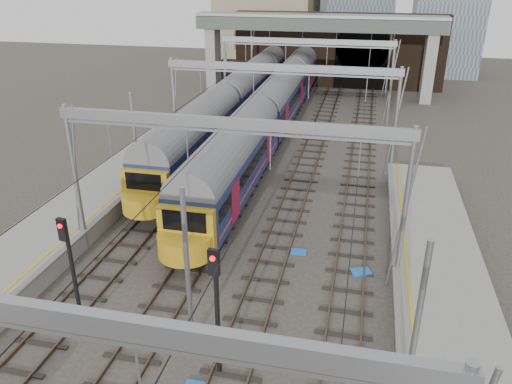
% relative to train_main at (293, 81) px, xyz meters
% --- Properties ---
extents(ground, '(160.00, 160.00, 0.00)m').
position_rel_train_main_xyz_m(ground, '(2.00, -41.66, -2.61)').
color(ground, '#38332D').
rests_on(ground, ground).
extents(tracks, '(14.40, 80.00, 0.22)m').
position_rel_train_main_xyz_m(tracks, '(2.00, -26.66, -2.59)').
color(tracks, '#4C3828').
rests_on(tracks, ground).
extents(overhead_line, '(16.80, 80.00, 8.00)m').
position_rel_train_main_xyz_m(overhead_line, '(2.00, -20.17, 3.96)').
color(overhead_line, gray).
rests_on(overhead_line, ground).
extents(retaining_wall, '(28.00, 2.75, 9.00)m').
position_rel_train_main_xyz_m(retaining_wall, '(3.40, 10.27, 1.72)').
color(retaining_wall, black).
rests_on(retaining_wall, ground).
extents(overbridge, '(28.00, 3.00, 9.25)m').
position_rel_train_main_xyz_m(overbridge, '(2.00, 4.34, 4.66)').
color(overbridge, gray).
rests_on(overbridge, ground).
extents(train_main, '(3.00, 69.32, 5.09)m').
position_rel_train_main_xyz_m(train_main, '(0.00, 0.00, 0.00)').
color(train_main, black).
rests_on(train_main, ground).
extents(train_second, '(2.95, 51.11, 5.02)m').
position_rel_train_main_xyz_m(train_second, '(-4.00, -4.94, -0.03)').
color(train_second, black).
rests_on(train_second, ground).
extents(signal_near_left, '(0.40, 0.48, 5.29)m').
position_rel_train_main_xyz_m(signal_near_left, '(-2.94, -39.74, 0.69)').
color(signal_near_left, black).
rests_on(signal_near_left, ground).
extents(signal_near_centre, '(0.40, 0.49, 5.49)m').
position_rel_train_main_xyz_m(signal_near_centre, '(3.54, -40.97, 0.80)').
color(signal_near_centre, black).
rests_on(signal_near_centre, ground).
extents(equip_cover_b, '(0.87, 0.65, 0.10)m').
position_rel_train_main_xyz_m(equip_cover_b, '(5.23, -31.64, -2.56)').
color(equip_cover_b, blue).
rests_on(equip_cover_b, ground).
extents(equip_cover_c, '(1.16, 1.00, 0.11)m').
position_rel_train_main_xyz_m(equip_cover_c, '(8.56, -32.90, -2.55)').
color(equip_cover_c, blue).
rests_on(equip_cover_c, ground).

